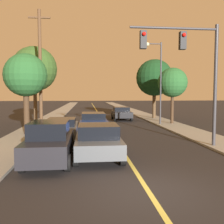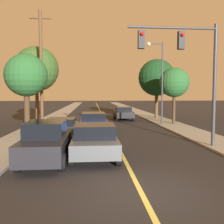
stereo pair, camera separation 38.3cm
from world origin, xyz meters
name	(u,v)px [view 1 (the left image)]	position (x,y,z in m)	size (l,w,h in m)	color
ground_plane	(148,191)	(0.00, 0.00, 0.00)	(200.00, 200.00, 0.00)	black
road_surface	(97,111)	(0.00, 36.00, 0.01)	(9.14, 80.00, 0.01)	black
sidewalk_left	(62,110)	(-5.82, 36.00, 0.06)	(2.50, 80.00, 0.12)	gray
sidewalk_right	(130,110)	(5.82, 36.00, 0.06)	(2.50, 80.00, 0.12)	gray
car_near_lane_front	(98,141)	(-1.28, 3.90, 0.79)	(2.06, 4.02, 1.52)	#474C51
car_near_lane_second	(93,122)	(-1.28, 11.20, 0.79)	(1.98, 4.96, 1.50)	navy
car_outer_lane_front	(50,142)	(-3.29, 3.47, 0.85)	(1.84, 4.43, 1.73)	black
car_outer_lane_second	(62,128)	(-3.29, 8.54, 0.72)	(2.02, 4.28, 1.37)	#474C51
car_far_oncoming	(121,113)	(2.06, 19.98, 0.76)	(1.98, 3.98, 1.43)	black
traffic_signal_mast	(189,60)	(3.51, 5.52, 4.62)	(4.66, 0.42, 6.31)	#333338
streetlamp_right	(157,73)	(4.59, 15.03, 4.77)	(1.52, 0.36, 7.33)	#333338
utility_pole_left	(40,68)	(-5.17, 12.23, 4.76)	(1.60, 0.24, 8.95)	#513823
tree_left_near	(26,76)	(-5.82, 10.39, 4.08)	(2.89, 2.89, 5.45)	#3D2B1C
tree_left_far	(35,69)	(-6.43, 16.46, 5.11)	(4.05, 4.05, 7.03)	#4C3823
tree_right_near	(173,83)	(6.19, 15.49, 3.89)	(2.73, 2.73, 5.16)	#3D2B1C
tree_right_far	(154,78)	(5.94, 20.80, 4.68)	(4.13, 4.13, 6.65)	#4C3823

